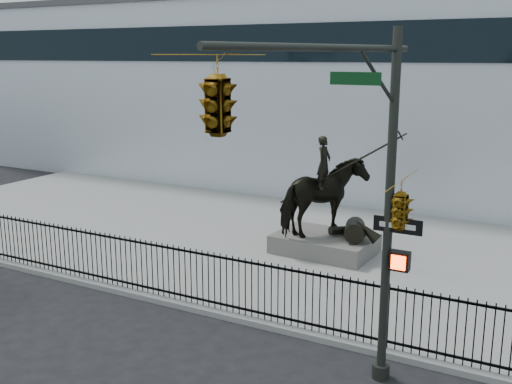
% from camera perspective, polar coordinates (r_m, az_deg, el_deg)
% --- Properties ---
extents(ground, '(120.00, 120.00, 0.00)m').
position_cam_1_polar(ground, '(16.14, -13.49, -11.17)').
color(ground, black).
rests_on(ground, ground).
extents(plaza, '(30.00, 12.00, 0.15)m').
position_cam_1_polar(plaza, '(21.45, -0.99, -4.48)').
color(plaza, gray).
rests_on(plaza, ground).
extents(building, '(44.00, 14.00, 9.00)m').
position_cam_1_polar(building, '(32.49, 10.42, 9.19)').
color(building, white).
rests_on(building, ground).
extents(picket_fence, '(22.10, 0.10, 1.50)m').
position_cam_1_polar(picket_fence, '(16.68, -10.79, -6.89)').
color(picket_fence, black).
rests_on(picket_fence, plaza).
extents(statue_plinth, '(3.25, 2.32, 0.59)m').
position_cam_1_polar(statue_plinth, '(19.84, 6.55, -4.91)').
color(statue_plinth, '#5C5954').
rests_on(statue_plinth, plaza).
extents(equestrian_statue, '(4.03, 2.59, 3.42)m').
position_cam_1_polar(equestrian_statue, '(19.40, 6.82, -0.63)').
color(equestrian_statue, black).
rests_on(equestrian_statue, statue_plinth).
extents(traffic_signal_right, '(2.17, 6.86, 7.00)m').
position_cam_1_polar(traffic_signal_right, '(9.67, 6.23, 3.10)').
color(traffic_signal_right, '#262924').
rests_on(traffic_signal_right, ground).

